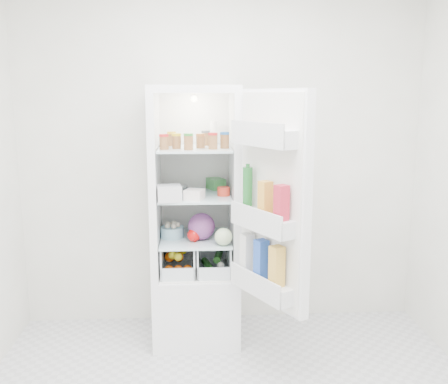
{
  "coord_description": "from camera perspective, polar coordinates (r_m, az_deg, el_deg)",
  "views": [
    {
      "loc": [
        -0.2,
        -2.22,
        1.74
      ],
      "look_at": [
        -0.01,
        0.95,
        1.12
      ],
      "focal_mm": 40.0,
      "sensor_mm": 36.0,
      "label": 1
    }
  ],
  "objects": [
    {
      "name": "room_walls",
      "position": [
        2.23,
        1.82,
        7.24
      ],
      "size": [
        3.02,
        3.02,
        2.61
      ],
      "color": "silver",
      "rests_on": "ground"
    },
    {
      "name": "shelf_top",
      "position": [
        3.42,
        -3.37,
        5.02
      ],
      "size": [
        0.49,
        0.53,
        0.02
      ],
      "primitive_type": "cube",
      "color": "silver",
      "rests_on": "refrigerator"
    },
    {
      "name": "shelf_low",
      "position": [
        3.55,
        -3.25,
        -5.32
      ],
      "size": [
        0.49,
        0.53,
        0.01
      ],
      "primitive_type": "cube",
      "color": "silver",
      "rests_on": "refrigerator"
    },
    {
      "name": "veg_pile",
      "position": [
        3.6,
        -1.17,
        -8.0
      ],
      "size": [
        0.16,
        0.3,
        0.1
      ],
      "color": "#1A4B19",
      "rests_on": "refrigerator"
    },
    {
      "name": "tub_green",
      "position": [
        3.66,
        -0.93,
        0.95
      ],
      "size": [
        0.15,
        0.17,
        0.08
      ],
      "primitive_type": "cube",
      "rotation": [
        0.0,
        0.0,
        0.4
      ],
      "color": "#469B4C",
      "rests_on": "shelf_mid"
    },
    {
      "name": "squeeze_bottle",
      "position": [
        3.59,
        -1.2,
        6.79
      ],
      "size": [
        0.06,
        0.06,
        0.17
      ],
      "primitive_type": "cylinder",
      "rotation": [
        0.0,
        0.0,
        0.22
      ],
      "color": "white",
      "rests_on": "shelf_top"
    },
    {
      "name": "foil_tray",
      "position": [
        3.56,
        -5.77,
        0.32
      ],
      "size": [
        0.2,
        0.17,
        0.04
      ],
      "primitive_type": "cube",
      "rotation": [
        0.0,
        0.0,
        -0.23
      ],
      "color": "silver",
      "rests_on": "shelf_mid"
    },
    {
      "name": "bell_pepper",
      "position": [
        3.44,
        -3.47,
        -4.94
      ],
      "size": [
        0.09,
        0.09,
        0.09
      ],
      "primitive_type": "sphere",
      "color": "red",
      "rests_on": "shelf_low"
    },
    {
      "name": "tub_cream",
      "position": [
        3.3,
        -3.41,
        -0.3
      ],
      "size": [
        0.15,
        0.15,
        0.07
      ],
      "primitive_type": "cube",
      "rotation": [
        0.0,
        0.0,
        -0.34
      ],
      "color": "white",
      "rests_on": "shelf_mid"
    },
    {
      "name": "red_cabbage",
      "position": [
        3.47,
        -2.59,
        -3.94
      ],
      "size": [
        0.19,
        0.19,
        0.19
      ],
      "primitive_type": "sphere",
      "color": "#62215A",
      "rests_on": "shelf_low"
    },
    {
      "name": "refrigerator",
      "position": [
        3.63,
        -3.24,
        -6.17
      ],
      "size": [
        0.6,
        0.6,
        1.8
      ],
      "color": "white",
      "rests_on": "ground"
    },
    {
      "name": "tin_red",
      "position": [
        3.43,
        -0.05,
        0.07
      ],
      "size": [
        0.1,
        0.1,
        0.06
      ],
      "primitive_type": "cylinder",
      "rotation": [
        0.0,
        0.0,
        -0.15
      ],
      "color": "red",
      "rests_on": "shelf_mid"
    },
    {
      "name": "crisper_right",
      "position": [
        3.59,
        -1.26,
        -7.28
      ],
      "size": [
        0.23,
        0.46,
        0.22
      ],
      "primitive_type": null,
      "color": "silver",
      "rests_on": "refrigerator"
    },
    {
      "name": "citrus_pile",
      "position": [
        3.54,
        -5.39,
        -7.94
      ],
      "size": [
        0.2,
        0.24,
        0.16
      ],
      "color": "#F35B0C",
      "rests_on": "refrigerator"
    },
    {
      "name": "mushroom_bowl",
      "position": [
        3.55,
        -5.93,
        -4.57
      ],
      "size": [
        0.21,
        0.21,
        0.08
      ],
      "primitive_type": "cylinder",
      "rotation": [
        0.0,
        0.0,
        0.35
      ],
      "color": "#8DC0D2",
      "rests_on": "shelf_low"
    },
    {
      "name": "tub_white",
      "position": [
        3.28,
        -6.28,
        -0.13
      ],
      "size": [
        0.17,
        0.17,
        0.1
      ],
      "primitive_type": "cube",
      "rotation": [
        0.0,
        0.0,
        0.12
      ],
      "color": "silver",
      "rests_on": "shelf_mid"
    },
    {
      "name": "condiment_jars",
      "position": [
        3.36,
        -3.55,
        5.76
      ],
      "size": [
        0.46,
        0.34,
        0.08
      ],
      "color": "#B21919",
      "rests_on": "shelf_top"
    },
    {
      "name": "salad_bag",
      "position": [
        3.35,
        -0.07,
        -5.13
      ],
      "size": [
        0.12,
        0.12,
        0.12
      ],
      "primitive_type": "sphere",
      "color": "beige",
      "rests_on": "shelf_low"
    },
    {
      "name": "fridge_door",
      "position": [
        2.97,
        5.32,
        -1.54
      ],
      "size": [
        0.41,
        0.56,
        1.3
      ],
      "rotation": [
        0.0,
        0.0,
        2.07
      ],
      "color": "white",
      "rests_on": "refrigerator"
    },
    {
      "name": "shelf_mid",
      "position": [
        3.47,
        -3.31,
        -0.4
      ],
      "size": [
        0.49,
        0.53,
        0.02
      ],
      "primitive_type": "cube",
      "color": "silver",
      "rests_on": "refrigerator"
    },
    {
      "name": "crisper_left",
      "position": [
        3.59,
        -5.2,
        -7.33
      ],
      "size": [
        0.23,
        0.46,
        0.22
      ],
      "primitive_type": null,
      "color": "silver",
      "rests_on": "refrigerator"
    }
  ]
}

